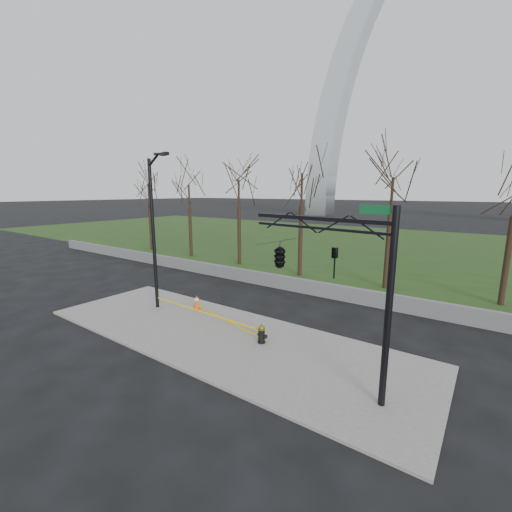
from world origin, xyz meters
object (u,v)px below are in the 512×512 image
Objects in this scene: traffic_cone at (197,302)px; street_light at (154,224)px; fire_hydrant at (262,334)px; traffic_signal_mast at (297,257)px.

street_light reaches higher than traffic_cone.
fire_hydrant is 8.15m from street_light.
traffic_cone is 8.42m from traffic_signal_mast.
traffic_signal_mast is (9.01, -1.10, -0.55)m from street_light.
fire_hydrant is 0.10× the size of street_light.
traffic_cone is at bearing 172.54° from fire_hydrant.
fire_hydrant is 5.37m from traffic_cone.
street_light is at bearing -178.82° from traffic_signal_mast.
traffic_signal_mast is at bearing 10.02° from street_light.
fire_hydrant is at bearing 15.05° from street_light.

